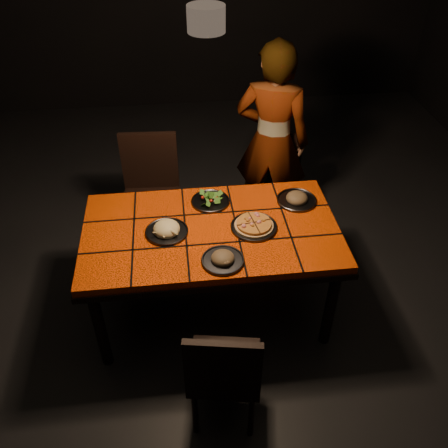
{
  "coord_description": "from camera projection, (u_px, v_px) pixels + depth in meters",
  "views": [
    {
      "loc": [
        -0.19,
        -2.29,
        2.63
      ],
      "look_at": [
        0.08,
        -0.06,
        0.82
      ],
      "focal_mm": 38.0,
      "sensor_mm": 36.0,
      "label": 1
    }
  ],
  "objects": [
    {
      "name": "plate_mushroom_a",
      "position": [
        223.0,
        259.0,
        2.72
      ],
      "size": [
        0.25,
        0.25,
        0.08
      ],
      "color": "#3C3D42",
      "rests_on": "dining_table"
    },
    {
      "name": "plate_salad",
      "position": [
        210.0,
        199.0,
        3.16
      ],
      "size": [
        0.26,
        0.26,
        0.07
      ],
      "color": "#3C3D42",
      "rests_on": "dining_table"
    },
    {
      "name": "plate_mushroom_b",
      "position": [
        297.0,
        198.0,
        3.17
      ],
      "size": [
        0.27,
        0.27,
        0.09
      ],
      "color": "#3C3D42",
      "rests_on": "dining_table"
    },
    {
      "name": "pendant_lamp",
      "position": [
        206.0,
        15.0,
        2.17
      ],
      "size": [
        0.18,
        0.18,
        1.06
      ],
      "color": "black",
      "rests_on": "room_shell"
    },
    {
      "name": "chair_far_right",
      "position": [
        276.0,
        176.0,
        3.93
      ],
      "size": [
        0.47,
        0.47,
        0.84
      ],
      "rotation": [
        0.0,
        0.0,
        -0.3
      ],
      "color": "black",
      "rests_on": "ground"
    },
    {
      "name": "chair_near",
      "position": [
        224.0,
        371.0,
        2.47
      ],
      "size": [
        0.44,
        0.44,
        0.84
      ],
      "rotation": [
        0.0,
        0.0,
        2.96
      ],
      "color": "black",
      "rests_on": "ground"
    },
    {
      "name": "plate_pizza",
      "position": [
        254.0,
        226.0,
        2.96
      ],
      "size": [
        0.29,
        0.29,
        0.04
      ],
      "color": "#3C3D42",
      "rests_on": "dining_table"
    },
    {
      "name": "diner",
      "position": [
        272.0,
        142.0,
        3.72
      ],
      "size": [
        0.68,
        0.57,
        1.6
      ],
      "primitive_type": "imported",
      "rotation": [
        0.0,
        0.0,
        2.77
      ],
      "color": "brown",
      "rests_on": "ground"
    },
    {
      "name": "dining_table",
      "position": [
        211.0,
        238.0,
        3.02
      ],
      "size": [
        1.62,
        0.92,
        0.75
      ],
      "color": "#FF4708",
      "rests_on": "ground"
    },
    {
      "name": "plate_pasta",
      "position": [
        167.0,
        230.0,
        2.92
      ],
      "size": [
        0.27,
        0.27,
        0.09
      ],
      "color": "#3C3D42",
      "rests_on": "dining_table"
    },
    {
      "name": "chair_far_left",
      "position": [
        151.0,
        187.0,
        3.67
      ],
      "size": [
        0.46,
        0.46,
        0.96
      ],
      "rotation": [
        0.0,
        0.0,
        -0.06
      ],
      "color": "black",
      "rests_on": "ground"
    },
    {
      "name": "room_shell",
      "position": [
        208.0,
        118.0,
        2.49
      ],
      "size": [
        6.04,
        7.04,
        3.08
      ],
      "color": "black",
      "rests_on": "ground"
    }
  ]
}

